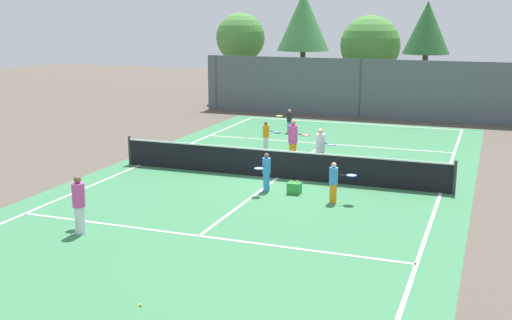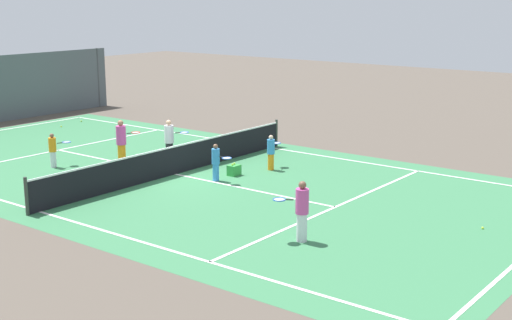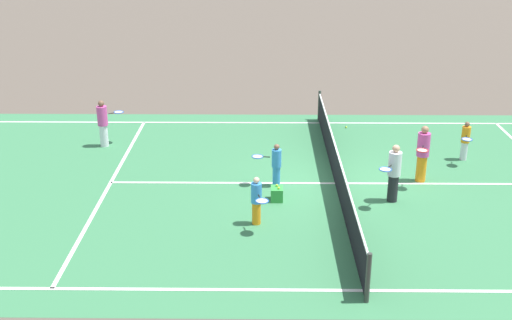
% 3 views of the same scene
% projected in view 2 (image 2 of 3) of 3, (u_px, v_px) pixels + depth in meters
% --- Properties ---
extents(ground_plane, '(80.00, 80.00, 0.00)m').
position_uv_depth(ground_plane, '(175.00, 174.00, 24.35)').
color(ground_plane, brown).
extents(court_surface, '(13.00, 25.00, 0.01)m').
position_uv_depth(court_surface, '(175.00, 174.00, 24.35)').
color(court_surface, '#387A4C').
rests_on(court_surface, ground_plane).
extents(tennis_net, '(11.90, 0.10, 1.10)m').
position_uv_depth(tennis_net, '(175.00, 160.00, 24.23)').
color(tennis_net, '#333833').
rests_on(tennis_net, ground_plane).
extents(player_0, '(0.94, 0.55, 1.66)m').
position_uv_depth(player_0, '(122.00, 142.00, 25.45)').
color(player_0, orange).
rests_on(player_0, ground_plane).
extents(player_1, '(0.85, 0.47, 1.25)m').
position_uv_depth(player_1, '(271.00, 152.00, 24.84)').
color(player_1, orange).
rests_on(player_1, ground_plane).
extents(player_3, '(0.38, 0.85, 1.25)m').
position_uv_depth(player_3, '(216.00, 162.00, 23.32)').
color(player_3, '#388CD8').
rests_on(player_3, ground_plane).
extents(player_4, '(0.71, 0.87, 1.55)m').
position_uv_depth(player_4, '(301.00, 210.00, 17.53)').
color(player_4, silver).
rests_on(player_4, ground_plane).
extents(player_5, '(0.85, 0.45, 1.23)m').
position_uv_depth(player_5, '(53.00, 150.00, 25.22)').
color(player_5, silver).
rests_on(player_5, ground_plane).
extents(player_6, '(0.86, 0.73, 1.59)m').
position_uv_depth(player_6, '(170.00, 141.00, 25.87)').
color(player_6, '#232328').
rests_on(player_6, ground_plane).
extents(ball_crate, '(0.42, 0.32, 0.43)m').
position_uv_depth(ball_crate, '(234.00, 170.00, 24.17)').
color(ball_crate, green).
rests_on(ball_crate, ground_plane).
extents(tennis_ball_0, '(0.07, 0.07, 0.07)m').
position_uv_depth(tennis_ball_0, '(81.00, 121.00, 34.50)').
color(tennis_ball_0, '#CCE533').
rests_on(tennis_ball_0, ground_plane).
extents(tennis_ball_2, '(0.07, 0.07, 0.07)m').
position_uv_depth(tennis_ball_2, '(61.00, 126.00, 33.09)').
color(tennis_ball_2, '#CCE533').
rests_on(tennis_ball_2, ground_plane).
extents(tennis_ball_3, '(0.07, 0.07, 0.07)m').
position_uv_depth(tennis_ball_3, '(483.00, 228.00, 18.61)').
color(tennis_ball_3, '#CCE533').
rests_on(tennis_ball_3, ground_plane).
extents(tennis_ball_4, '(0.07, 0.07, 0.07)m').
position_uv_depth(tennis_ball_4, '(37.00, 201.00, 21.05)').
color(tennis_ball_4, '#CCE533').
rests_on(tennis_ball_4, ground_plane).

